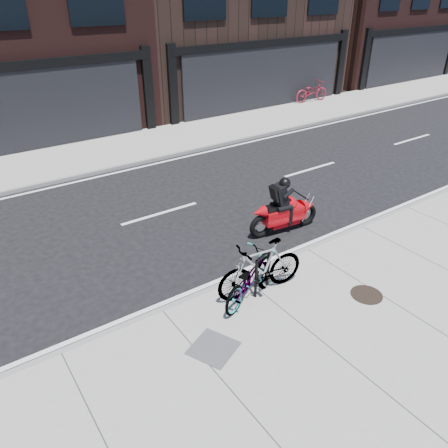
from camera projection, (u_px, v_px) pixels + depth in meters
ground at (196, 243)px, 11.17m from camera, size 120.00×120.00×0.00m
sidewalk_near at (347, 365)px, 7.54m from camera, size 60.00×6.00×0.13m
sidewalk_far at (91, 155)px, 16.72m from camera, size 60.00×3.50×0.13m
bike_rack at (262, 270)px, 8.99m from camera, size 0.52×0.23×0.92m
bicycle_front at (249, 277)px, 8.85m from camera, size 1.94×1.32×0.97m
bicycle_rear at (261, 268)px, 8.94m from camera, size 2.04×0.79×1.20m
motorcycle at (287, 209)px, 11.47m from camera, size 2.09×0.67×1.56m
bicycle_far at (312, 91)px, 23.72m from camera, size 2.12×0.91×1.08m
manhole_cover at (367, 295)px, 9.11m from camera, size 0.67×0.67×0.02m
utility_grate at (213, 348)px, 7.78m from camera, size 1.00×1.00×0.02m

